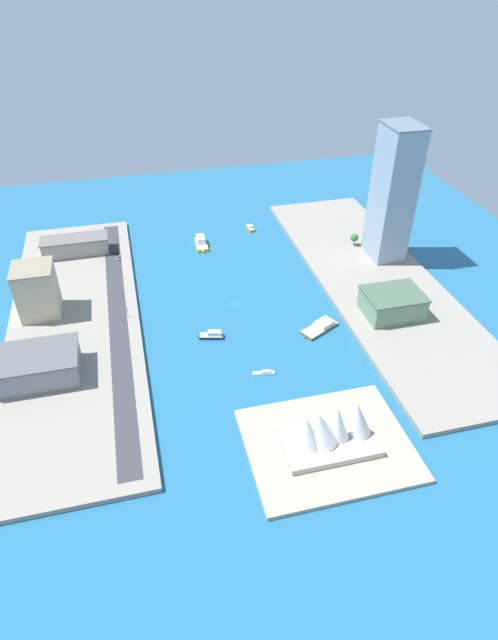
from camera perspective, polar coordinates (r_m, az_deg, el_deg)
name	(u,v)px	position (r m, az deg, el deg)	size (l,w,h in m)	color
ground_plane	(234,303)	(307.97, -1.59, 1.86)	(440.00, 440.00, 0.00)	#23668E
quay_west	(377,281)	(334.81, 13.73, 4.10)	(70.00, 240.00, 2.67)	gray
quay_east	(74,323)	(305.00, -18.42, -0.34)	(70.00, 240.00, 2.67)	gray
peninsula_point	(328,445)	(229.47, 8.54, -13.23)	(68.36, 55.82, 2.00)	#A89E89
road_strip	(118,315)	(302.19, -14.08, 0.51)	(9.97, 228.00, 0.15)	#38383D
sailboat_small_white	(264,373)	(258.77, 1.64, -5.75)	(11.66, 4.09, 9.07)	white
ferry_yellow_fast	(201,243)	(368.62, -5.21, 8.36)	(7.94, 20.26, 5.95)	yellow
barge_flat_brown	(321,327)	(289.49, 7.81, -0.72)	(23.43, 17.96, 3.66)	brown
water_taxi_orange	(250,228)	(389.70, 0.16, 9.99)	(4.21, 11.80, 3.87)	orange
patrol_launch_navy	(212,335)	(281.15, -4.01, -1.66)	(14.52, 7.54, 4.17)	#1E284C
terminal_long_green	(392,303)	(301.54, 15.29, 1.76)	(31.85, 24.98, 13.53)	slate
office_block_beige	(37,291)	(309.52, -22.02, 2.97)	(21.48, 21.90, 29.42)	#C6B793
warehouse_low_gray	(35,366)	(269.42, -22.22, -4.64)	(41.66, 27.18, 13.37)	gray
carpark_squat_concrete	(75,245)	(369.06, -18.35, 7.68)	(43.48, 16.03, 11.33)	gray
tower_tall_glass	(393,194)	(344.98, 15.34, 13.04)	(20.55, 26.85, 84.52)	#8C9EB2
sedan_silver	(107,248)	(369.73, -15.15, 7.51)	(1.85, 4.34, 1.60)	black
suv_black	(116,253)	(362.98, -14.25, 7.10)	(2.03, 5.13, 1.59)	black
van_white	(118,258)	(356.19, -14.05, 6.55)	(2.00, 4.46, 1.60)	black
traffic_light_waterfront	(128,311)	(296.64, -13.05, 0.95)	(0.36, 0.36, 6.50)	black
opera_landmark	(328,430)	(222.24, 8.54, -11.71)	(39.65, 24.92, 21.12)	#BCAD93
park_tree_cluster	(363,241)	(364.92, 12.27, 8.37)	(12.85, 19.80, 8.41)	brown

